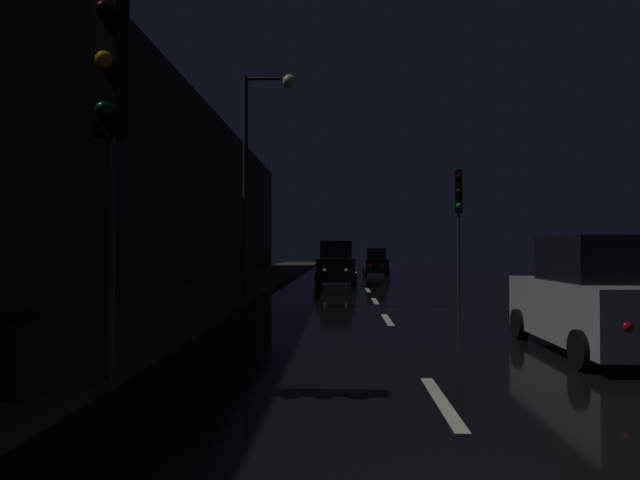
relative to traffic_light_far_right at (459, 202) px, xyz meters
The scene contains 11 objects.
ground 7.01m from the traffic_light_far_right, 133.37° to the left, with size 25.01×84.00×0.02m, color black.
sidewalk_left 11.78m from the traffic_light_far_right, 157.66° to the left, with size 4.40×84.00×0.15m, color #38332B.
building_facade_left 12.97m from the traffic_light_far_right, behind, with size 0.80×63.00×9.85m, color #2D2B28.
lane_centerline 5.89m from the traffic_light_far_right, 154.53° to the right, with size 0.16×37.25×0.01m.
traffic_light_far_right is the anchor object (origin of this frame).
traffic_light_near_left 18.78m from the traffic_light_far_right, 115.60° to the right, with size 0.34×0.47×5.10m.
streetlamp_overhead 10.39m from the traffic_light_far_right, 138.58° to the right, with size 1.70×0.44×7.34m.
trash_bin_curbside 20.06m from the traffic_light_far_right, 116.25° to the right, with size 0.55×0.55×0.93m.
car_approaching_headlights 7.18m from the traffic_light_far_right, 145.60° to the left, with size 2.03×4.39×2.21m.
car_distant_taillights 14.45m from the traffic_light_far_right, 101.19° to the left, with size 1.71×3.71×1.87m.
car_parked_right_near 14.52m from the traffic_light_far_right, 93.21° to the right, with size 1.85×4.00×2.01m.
Camera 1 is at (-1.18, -3.29, 1.78)m, focal length 29.81 mm.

